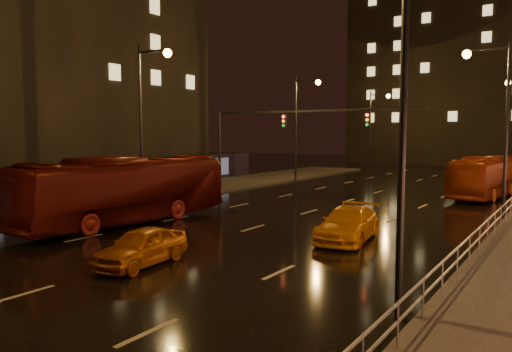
{
  "coord_description": "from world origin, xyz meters",
  "views": [
    {
      "loc": [
        13.21,
        -10.03,
        4.6
      ],
      "look_at": [
        -0.21,
        10.61,
        2.5
      ],
      "focal_mm": 35.0,
      "sensor_mm": 36.0,
      "label": 1
    }
  ],
  "objects_px": {
    "bus_red": "(126,190)",
    "taxi_near": "(141,247)",
    "bus_curb": "(487,177)",
    "taxi_far": "(348,224)"
  },
  "relations": [
    {
      "from": "bus_red",
      "to": "taxi_near",
      "type": "bearing_deg",
      "value": -37.43
    },
    {
      "from": "bus_red",
      "to": "taxi_far",
      "type": "relative_size",
      "value": 2.52
    },
    {
      "from": "bus_red",
      "to": "bus_curb",
      "type": "distance_m",
      "value": 25.64
    },
    {
      "from": "taxi_near",
      "to": "taxi_far",
      "type": "bearing_deg",
      "value": 54.51
    },
    {
      "from": "bus_red",
      "to": "bus_curb",
      "type": "height_order",
      "value": "bus_red"
    },
    {
      "from": "bus_red",
      "to": "taxi_near",
      "type": "height_order",
      "value": "bus_red"
    },
    {
      "from": "bus_curb",
      "to": "taxi_far",
      "type": "relative_size",
      "value": 2.19
    },
    {
      "from": "bus_curb",
      "to": "taxi_far",
      "type": "distance_m",
      "value": 19.38
    },
    {
      "from": "taxi_far",
      "to": "bus_curb",
      "type": "bearing_deg",
      "value": 74.17
    },
    {
      "from": "bus_curb",
      "to": "taxi_near",
      "type": "distance_m",
      "value": 27.97
    }
  ]
}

